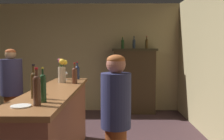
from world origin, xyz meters
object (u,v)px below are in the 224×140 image
(bar_counter, at_px, (55,130))
(wine_glass_front, at_px, (66,74))
(flower_arrangement, at_px, (62,70))
(display_cabinet, at_px, (134,80))
(wine_bottle_syrah, at_px, (75,75))
(wine_bottle_pinot, at_px, (34,83))
(wine_bottle_chardonnay, at_px, (62,70))
(wine_bottle_merlot, at_px, (43,87))
(display_bottle_left, at_px, (123,43))
(patron_tall, at_px, (12,91))
(display_bottle_midleft, at_px, (134,43))
(wine_glass_mid, at_px, (35,85))
(bartender, at_px, (116,120))
(display_bottle_center, at_px, (147,43))
(cheese_plate, at_px, (21,106))
(wine_bottle_rose, at_px, (37,89))
(wine_bottle_riesling, at_px, (77,72))

(bar_counter, height_order, wine_glass_front, wine_glass_front)
(flower_arrangement, bearing_deg, display_cabinet, 60.69)
(wine_bottle_syrah, bearing_deg, flower_arrangement, 153.12)
(bar_counter, xyz_separation_m, flower_arrangement, (-0.04, 0.66, 0.72))
(display_cabinet, xyz_separation_m, wine_bottle_pinot, (-1.31, -3.51, 0.38))
(display_cabinet, relative_size, wine_bottle_chardonnay, 4.63)
(display_cabinet, height_order, wine_glass_front, display_cabinet)
(wine_bottle_syrah, xyz_separation_m, wine_bottle_merlot, (-0.09, -1.32, 0.01))
(display_cabinet, xyz_separation_m, wine_bottle_syrah, (-1.07, -2.39, 0.36))
(bar_counter, bearing_deg, display_bottle_left, 72.01)
(flower_arrangement, height_order, patron_tall, patron_tall)
(wine_bottle_syrah, relative_size, display_bottle_midleft, 1.05)
(wine_bottle_chardonnay, relative_size, display_bottle_midleft, 1.14)
(wine_bottle_merlot, height_order, patron_tall, patron_tall)
(patron_tall, bearing_deg, wine_bottle_merlot, -24.08)
(wine_bottle_syrah, height_order, wine_glass_mid, wine_bottle_syrah)
(bartender, bearing_deg, display_bottle_center, -103.11)
(display_bottle_center, bearing_deg, cheese_plate, -112.27)
(wine_bottle_syrah, height_order, wine_glass_front, wine_bottle_syrah)
(wine_bottle_rose, bearing_deg, cheese_plate, -161.30)
(display_cabinet, bearing_deg, wine_bottle_rose, -106.96)
(display_bottle_left, bearing_deg, wine_bottle_rose, -102.98)
(display_bottle_left, bearing_deg, wine_bottle_pinot, -106.30)
(flower_arrangement, bearing_deg, wine_bottle_chardonnay, 101.89)
(bar_counter, relative_size, wine_bottle_pinot, 7.25)
(wine_bottle_merlot, xyz_separation_m, display_bottle_center, (1.45, 3.71, 0.51))
(wine_glass_front, relative_size, patron_tall, 0.09)
(wine_bottle_chardonnay, relative_size, flower_arrangement, 0.92)
(wine_bottle_riesling, relative_size, display_bottle_midleft, 1.01)
(flower_arrangement, relative_size, cheese_plate, 2.07)
(display_cabinet, distance_m, patron_tall, 2.93)
(bartender, bearing_deg, wine_bottle_merlot, 9.21)
(wine_bottle_merlot, relative_size, wine_glass_mid, 2.49)
(display_bottle_midleft, bearing_deg, cheese_plate, -108.34)
(wine_bottle_riesling, height_order, wine_bottle_pinot, wine_bottle_pinot)
(wine_bottle_syrah, xyz_separation_m, wine_bottle_pinot, (-0.24, -1.12, 0.02))
(wine_glass_front, bearing_deg, wine_bottle_chardonnay, 124.19)
(wine_bottle_merlot, bearing_deg, bartender, 10.31)
(wine_bottle_rose, xyz_separation_m, wine_bottle_pinot, (-0.14, 0.34, -0.00))
(wine_bottle_rose, bearing_deg, bartender, 21.23)
(wine_glass_mid, bearing_deg, display_cabinet, 67.00)
(display_cabinet, bearing_deg, bar_counter, -112.90)
(bartender, bearing_deg, display_bottle_left, -94.03)
(bar_counter, bearing_deg, wine_bottle_rose, -85.88)
(bar_counter, distance_m, display_bottle_center, 3.52)
(wine_glass_front, relative_size, flower_arrangement, 0.38)
(wine_bottle_chardonnay, bearing_deg, wine_bottle_riesling, 0.09)
(wine_bottle_chardonnay, bearing_deg, wine_bottle_merlot, -83.49)
(display_bottle_midleft, bearing_deg, wine_glass_front, -123.46)
(display_cabinet, height_order, wine_glass_mid, display_cabinet)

